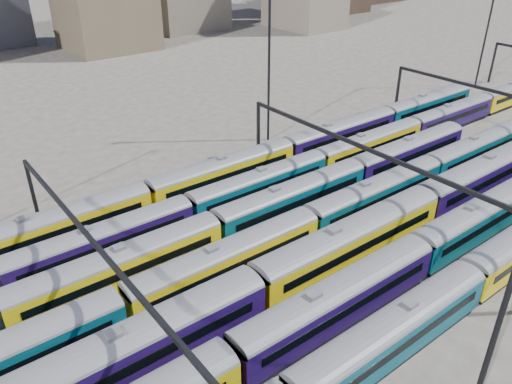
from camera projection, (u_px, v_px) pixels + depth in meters
ground at (301, 246)px, 51.09m from camera, size 500.00×500.00×0.00m
rake_1 at (338, 297)px, 40.08m from camera, size 146.31×3.06×5.15m
rake_2 at (256, 285)px, 41.01m from camera, size 136.33×3.32×5.61m
rake_3 at (227, 257)px, 44.96m from camera, size 100.75×2.95×4.97m
rake_4 at (119, 264)px, 44.05m from camera, size 101.51×2.97×5.01m
rake_5 at (319, 161)px, 63.32m from camera, size 114.93×2.80×4.71m
rake_6 at (148, 195)px, 55.20m from camera, size 122.03×2.98×5.01m
gantry_1 at (105, 265)px, 37.12m from camera, size 0.35×40.35×8.03m
gantry_2 at (373, 161)px, 53.18m from camera, size 0.35×40.35×8.03m
mast_3 at (269, 46)px, 69.08m from camera, size 1.40×0.50×25.60m
mast_5 at (491, 13)px, 93.08m from camera, size 1.40×0.50×25.60m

